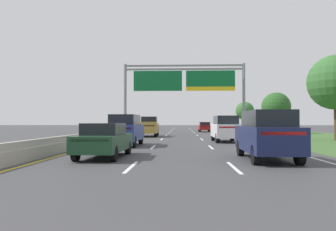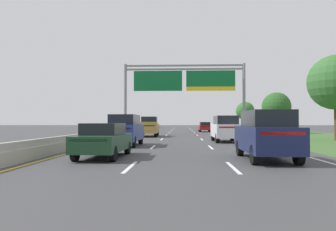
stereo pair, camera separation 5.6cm
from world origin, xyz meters
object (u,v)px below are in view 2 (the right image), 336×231
Objects in this scene: car_darkgreen_left_lane_sedan at (104,140)px; car_navy_right_lane_suv at (266,134)px; pickup_truck_gold at (149,127)px; car_white_right_lane_suv at (225,128)px; roadside_tree_mid at (336,82)px; roadside_tree_far at (276,107)px; overhead_sign_gantry at (184,84)px; roadside_tree_distant at (245,111)px; car_red_right_lane_sedan at (205,127)px; car_blue_left_lane_suv at (125,130)px.

car_navy_right_lane_suv reaches higher than car_darkgreen_left_lane_sedan.
pickup_truck_gold is 1.15× the size of car_white_right_lane_suv.
roadside_tree_mid reaches higher than car_navy_right_lane_suv.
car_navy_right_lane_suv is at bearing -107.03° from roadside_tree_far.
car_navy_right_lane_suv is 0.63× the size of roadside_tree_mid.
roadside_tree_far is at bearing 24.90° from overhead_sign_gantry.
car_red_right_lane_sedan is at bearing -141.39° from roadside_tree_distant.
roadside_tree_far is 1.11× the size of roadside_tree_distant.
roadside_tree_far is at bearing -27.45° from car_white_right_lane_suv.
car_blue_left_lane_suv is (-7.45, 7.71, 0.00)m from car_navy_right_lane_suv.
car_blue_left_lane_suv is 30.82m from car_red_right_lane_sedan.
car_blue_left_lane_suv is (-4.13, -17.86, -5.20)m from overhead_sign_gantry.
pickup_truck_gold is at bearing 19.00° from car_navy_right_lane_suv.
overhead_sign_gantry is 17.28m from roadside_tree_mid.
roadside_tree_mid is (16.92, 13.69, 4.22)m from car_darkgreen_left_lane_sedan.
pickup_truck_gold is at bearing 37.81° from car_white_right_lane_suv.
roadside_tree_far reaches higher than roadside_tree_distant.
pickup_truck_gold is 17.85m from car_red_right_lane_sedan.
car_navy_right_lane_suv is at bearing -93.58° from car_darkgreen_left_lane_sedan.
car_navy_right_lane_suv and car_blue_left_lane_suv have the same top height.
car_white_right_lane_suv is at bearing 0.58° from car_navy_right_lane_suv.
roadside_tree_far is at bearing -60.14° from pickup_truck_gold.
car_blue_left_lane_suv is 0.64× the size of roadside_tree_mid.
overhead_sign_gantry is 3.42× the size of car_red_right_lane_sedan.
roadside_tree_distant is (14.96, 22.39, 2.46)m from pickup_truck_gold.
car_white_right_lane_suv is 10.78m from roadside_tree_mid.
car_navy_right_lane_suv is 37.60m from car_red_right_lane_sedan.
roadside_tree_mid is (16.99, -6.99, 3.96)m from pickup_truck_gold.
car_white_right_lane_suv reaches higher than car_darkgreen_left_lane_sedan.
roadside_tree_far reaches higher than car_blue_left_lane_suv.
roadside_tree_far reaches higher than car_darkgreen_left_lane_sedan.
roadside_tree_distant is (7.65, 6.11, 2.72)m from car_red_right_lane_sedan.
car_darkgreen_left_lane_sedan is 37.66m from car_red_right_lane_sedan.
car_red_right_lane_sedan is at bearing 112.60° from roadside_tree_mid.
pickup_truck_gold is at bearing -132.77° from overhead_sign_gantry.
roadside_tree_far is (16.93, 10.29, 2.67)m from pickup_truck_gold.
pickup_truck_gold is at bearing 1.75° from car_darkgreen_left_lane_sedan.
roadside_tree_mid reaches higher than car_white_right_lane_suv.
car_darkgreen_left_lane_sedan is at bearing -176.91° from car_blue_left_lane_suv.
car_blue_left_lane_suv is 18.84m from roadside_tree_mid.
car_darkgreen_left_lane_sedan is 45.65m from roadside_tree_distant.
overhead_sign_gantry is at bearing -121.29° from roadside_tree_distant.
car_navy_right_lane_suv is at bearing 179.72° from car_white_right_lane_suv.
car_blue_left_lane_suv is 1.00× the size of car_white_right_lane_suv.
roadside_tree_mid is at bearing -157.71° from car_red_right_lane_sedan.
pickup_truck_gold is 22.52m from car_navy_right_lane_suv.
pickup_truck_gold is 19.99m from roadside_tree_far.
car_blue_left_lane_suv and car_white_right_lane_suv have the same top height.
overhead_sign_gantry is at bearing -7.26° from car_darkgreen_left_lane_sedan.
roadside_tree_distant is at bearing -9.78° from car_navy_right_lane_suv.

